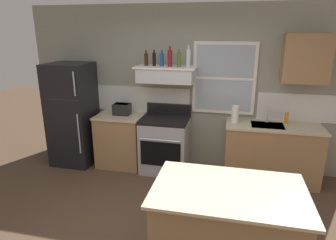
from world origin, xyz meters
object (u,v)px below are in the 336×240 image
toaster (122,109)px  bottle_clear_tall (188,58)px  bottle_blue_liqueur (162,59)px  dish_soap_bottle (286,118)px  bottle_red_label_wine (170,58)px  refrigerator (73,114)px  bottle_olive_oil_square (179,59)px  bottle_brown_stout (146,59)px  bottle_balsamic_dark (154,59)px  paper_towel_roll (235,114)px  stove_range (165,144)px  kitchen_island (226,231)px

toaster → bottle_clear_tall: bottle_clear_tall is taller
bottle_blue_liqueur → dish_soap_bottle: 2.13m
toaster → dish_soap_bottle: toaster is taller
bottle_red_label_wine → dish_soap_bottle: size_ratio=1.73×
refrigerator → bottle_olive_oil_square: bottle_olive_oil_square is taller
refrigerator → toaster: bearing=6.2°
bottle_brown_stout → bottle_clear_tall: bottle_clear_tall is taller
bottle_red_label_wine → bottle_clear_tall: 0.28m
bottle_blue_liqueur → bottle_clear_tall: 0.42m
refrigerator → bottle_balsamic_dark: bottle_balsamic_dark is taller
toaster → paper_towel_roll: (1.88, -0.03, 0.04)m
refrigerator → dish_soap_bottle: 3.54m
bottle_brown_stout → stove_range: bearing=-19.5°
bottle_balsamic_dark → dish_soap_bottle: 2.25m
bottle_brown_stout → paper_towel_roll: bearing=-3.2°
kitchen_island → dish_soap_bottle: bearing=69.6°
bottle_brown_stout → bottle_olive_oil_square: (0.55, -0.07, 0.01)m
bottle_olive_oil_square → bottle_clear_tall: size_ratio=0.84×
refrigerator → bottle_red_label_wine: bearing=2.6°
stove_range → bottle_balsamic_dark: bearing=149.2°
bottle_red_label_wine → paper_towel_roll: 1.33m
bottle_brown_stout → dish_soap_bottle: bottle_brown_stout is taller
bottle_red_label_wine → bottle_clear_tall: (0.28, 0.07, 0.01)m
toaster → bottle_balsamic_dark: 1.02m
bottle_blue_liqueur → kitchen_island: bottle_blue_liqueur is taller
stove_range → kitchen_island: size_ratio=0.78×
stove_range → bottle_brown_stout: 1.43m
dish_soap_bottle → paper_towel_roll: bearing=-172.6°
bottle_olive_oil_square → bottle_clear_tall: (0.13, 0.07, 0.02)m
stove_range → bottle_clear_tall: bearing=19.1°
bottle_clear_tall → kitchen_island: bearing=-71.1°
dish_soap_bottle → kitchen_island: (-0.80, -2.15, -0.54)m
toaster → refrigerator: bearing=-173.8°
refrigerator → bottle_red_label_wine: 1.99m
paper_towel_roll → bottle_blue_liqueur: bearing=176.6°
bottle_brown_stout → bottle_red_label_wine: bearing=-9.1°
bottle_red_label_wine → bottle_clear_tall: size_ratio=0.95×
bottle_red_label_wine → dish_soap_bottle: bearing=2.6°
bottle_clear_tall → kitchen_island: (0.73, -2.13, -1.43)m
refrigerator → stove_range: size_ratio=1.62×
kitchen_island → bottle_brown_stout: bearing=123.5°
refrigerator → bottle_olive_oil_square: bearing=2.2°
toaster → paper_towel_roll: 1.88m
kitchen_island → stove_range: bearing=118.1°
refrigerator → bottle_blue_liqueur: (1.57, 0.13, 0.97)m
dish_soap_bottle → kitchen_island: size_ratio=0.13×
bottle_blue_liqueur → paper_towel_roll: size_ratio=0.92×
stove_range → dish_soap_bottle: bearing=4.2°
bottle_brown_stout → bottle_clear_tall: 0.68m
toaster → bottle_clear_tall: size_ratio=0.90×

